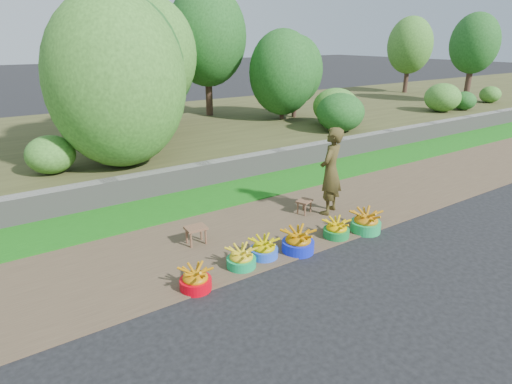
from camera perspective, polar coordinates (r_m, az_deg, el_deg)
ground_plane at (r=7.25m, az=8.53°, el=-7.89°), size 120.00×120.00×0.00m
dirt_shoulder at (r=8.10m, az=2.55°, el=-4.48°), size 80.00×2.50×0.02m
grass_verge at (r=9.65m, az=-4.57°, el=-0.35°), size 80.00×1.50×0.04m
retaining_wall at (r=10.27m, az=-6.99°, el=2.35°), size 80.00×0.35×0.55m
earth_bank at (r=14.67m, az=-16.00°, el=6.97°), size 80.00×10.00×0.50m
vegetation at (r=12.93m, az=-14.58°, el=15.97°), size 32.86×7.96×4.70m
basin_a at (r=6.19m, az=-8.07°, el=-11.49°), size 0.45×0.45×0.34m
basin_b at (r=6.65m, az=-1.98°, el=-8.87°), size 0.46×0.46×0.34m
basin_c at (r=6.93m, az=1.05°, el=-7.60°), size 0.46×0.46×0.34m
basin_d at (r=7.13m, az=5.63°, el=-6.62°), size 0.54×0.54×0.40m
basin_e at (r=7.72m, az=10.67°, el=-4.92°), size 0.46×0.46×0.35m
basin_f at (r=8.06m, az=14.44°, el=-3.92°), size 0.55×0.55×0.41m
stool_left at (r=7.36m, az=-8.02°, el=-5.07°), size 0.37×0.29×0.31m
stool_right at (r=8.60m, az=6.47°, el=-1.44°), size 0.37×0.33×0.27m
vendor_woman at (r=8.49m, az=9.92°, el=2.75°), size 0.75×0.65×1.74m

